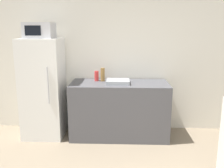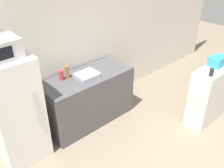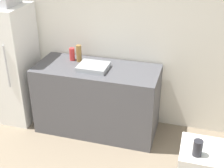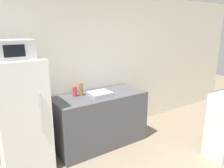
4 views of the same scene
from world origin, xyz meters
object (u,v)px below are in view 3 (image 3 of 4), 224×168
object	(u,v)px
refrigerator	(9,64)
jar	(198,148)
bottle_short	(72,54)
bottle_tall	(79,53)

from	to	relation	value
refrigerator	jar	bearing A→B (deg)	-30.40
bottle_short	jar	size ratio (longest dim) A/B	1.33
bottle_tall	jar	size ratio (longest dim) A/B	1.77
refrigerator	bottle_short	size ratio (longest dim) A/B	9.74
bottle_tall	jar	xyz separation A→B (m)	(1.57, -1.64, 0.08)
bottle_short	jar	bearing A→B (deg)	-44.73
refrigerator	jar	distance (m)	2.96
refrigerator	bottle_tall	bearing A→B (deg)	8.73
bottle_short	jar	distance (m)	2.35
jar	refrigerator	bearing A→B (deg)	149.60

